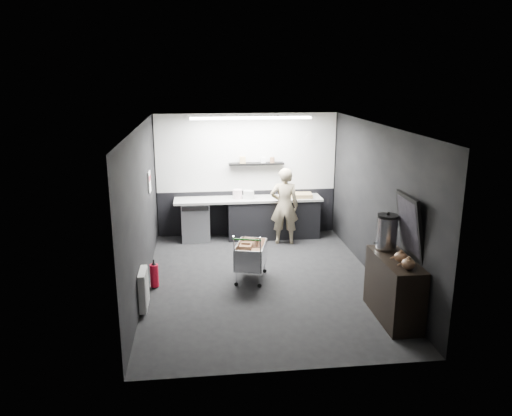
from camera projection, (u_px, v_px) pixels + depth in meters
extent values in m
plane|color=black|center=(262.00, 281.00, 8.75)|extent=(5.50, 5.50, 0.00)
plane|color=white|center=(263.00, 126.00, 8.04)|extent=(5.50, 5.50, 0.00)
plane|color=black|center=(247.00, 175.00, 11.03)|extent=(5.50, 0.00, 5.50)
plane|color=black|center=(293.00, 268.00, 5.76)|extent=(5.50, 0.00, 5.50)
plane|color=black|center=(142.00, 210.00, 8.17)|extent=(0.00, 5.50, 5.50)
plane|color=black|center=(377.00, 203.00, 8.62)|extent=(0.00, 5.50, 5.50)
cube|color=silver|center=(247.00, 153.00, 10.88)|extent=(3.95, 0.02, 1.70)
cube|color=black|center=(247.00, 212.00, 11.23)|extent=(3.95, 0.02, 1.00)
cube|color=black|center=(256.00, 164.00, 10.86)|extent=(1.20, 0.22, 0.04)
cylinder|color=silver|center=(310.00, 138.00, 10.95)|extent=(0.20, 0.03, 0.20)
cube|color=white|center=(149.00, 182.00, 9.37)|extent=(0.02, 0.30, 0.40)
cube|color=red|center=(149.00, 178.00, 9.35)|extent=(0.02, 0.22, 0.10)
cube|color=silver|center=(143.00, 289.00, 7.58)|extent=(0.10, 0.50, 0.60)
cube|color=white|center=(251.00, 118.00, 9.82)|extent=(2.40, 0.20, 0.04)
cube|color=black|center=(273.00, 218.00, 11.02)|extent=(2.00, 0.56, 0.85)
cube|color=#A2A29E|center=(248.00, 199.00, 10.84)|extent=(3.20, 0.60, 0.05)
cube|color=#9EA0A5|center=(196.00, 221.00, 10.83)|extent=(0.60, 0.58, 0.85)
cube|color=black|center=(195.00, 209.00, 10.45)|extent=(0.56, 0.02, 0.10)
imported|color=beige|center=(284.00, 206.00, 10.50)|extent=(0.65, 0.48, 1.64)
cube|color=silver|center=(251.00, 265.00, 8.76)|extent=(0.66, 0.85, 0.02)
cube|color=silver|center=(238.00, 255.00, 8.68)|extent=(0.21, 0.73, 0.39)
cube|color=silver|center=(264.00, 254.00, 8.73)|extent=(0.21, 0.73, 0.39)
cube|color=silver|center=(253.00, 262.00, 8.36)|extent=(0.47, 0.14, 0.39)
cube|color=silver|center=(249.00, 248.00, 9.06)|extent=(0.47, 0.14, 0.39)
cylinder|color=silver|center=(241.00, 279.00, 8.45)|extent=(0.02, 0.02, 0.26)
cylinder|color=silver|center=(265.00, 278.00, 8.49)|extent=(0.02, 0.02, 0.26)
cylinder|color=silver|center=(238.00, 265.00, 9.09)|extent=(0.02, 0.02, 0.26)
cylinder|color=silver|center=(260.00, 264.00, 9.13)|extent=(0.02, 0.02, 0.26)
cylinder|color=#227D22|center=(254.00, 240.00, 8.19)|extent=(0.47, 0.16, 0.03)
cube|color=brown|center=(244.00, 254.00, 8.78)|extent=(0.27, 0.31, 0.33)
cube|color=brown|center=(259.00, 258.00, 8.63)|extent=(0.25, 0.29, 0.30)
cylinder|color=black|center=(241.00, 285.00, 8.48)|extent=(0.08, 0.05, 0.07)
cylinder|color=black|center=(238.00, 271.00, 9.12)|extent=(0.08, 0.05, 0.07)
cylinder|color=black|center=(265.00, 284.00, 8.52)|extent=(0.08, 0.05, 0.07)
cylinder|color=black|center=(260.00, 270.00, 9.16)|extent=(0.08, 0.05, 0.07)
cube|color=black|center=(394.00, 289.00, 7.31)|extent=(0.47, 1.25, 0.94)
cylinder|color=silver|center=(387.00, 233.00, 7.52)|extent=(0.31, 0.31, 0.48)
cylinder|color=black|center=(388.00, 216.00, 7.46)|extent=(0.31, 0.31, 0.04)
sphere|color=black|center=(388.00, 213.00, 7.45)|extent=(0.05, 0.05, 0.05)
ellipsoid|color=brown|center=(401.00, 257.00, 7.02)|extent=(0.19, 0.19, 0.15)
ellipsoid|color=brown|center=(408.00, 264.00, 6.77)|extent=(0.19, 0.19, 0.15)
cube|color=black|center=(410.00, 226.00, 7.14)|extent=(0.21, 0.73, 0.93)
cube|color=black|center=(408.00, 226.00, 7.14)|extent=(0.15, 0.62, 0.80)
cylinder|color=red|center=(154.00, 275.00, 8.43)|extent=(0.15, 0.15, 0.39)
cone|color=black|center=(154.00, 263.00, 8.37)|extent=(0.10, 0.10, 0.06)
cylinder|color=black|center=(154.00, 261.00, 8.36)|extent=(0.03, 0.03, 0.06)
cube|color=tan|center=(302.00, 195.00, 10.90)|extent=(0.46, 0.36, 0.09)
cylinder|color=silver|center=(238.00, 194.00, 10.78)|extent=(0.20, 0.20, 0.20)
cube|color=silver|center=(249.00, 195.00, 10.76)|extent=(0.24, 0.21, 0.18)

